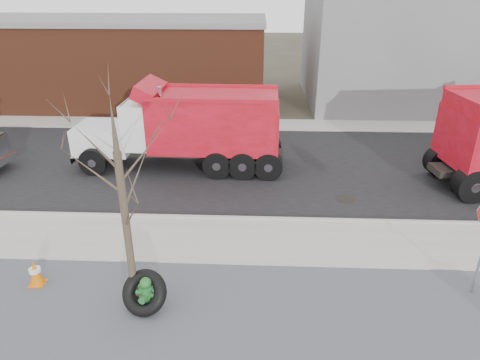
{
  "coord_description": "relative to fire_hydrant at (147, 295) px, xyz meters",
  "views": [
    {
      "loc": [
        -0.25,
        -10.85,
        7.23
      ],
      "look_at": [
        -0.8,
        1.7,
        1.4
      ],
      "focal_mm": 32.0,
      "sensor_mm": 36.0,
      "label": 1
    }
  ],
  "objects": [
    {
      "name": "road",
      "position": [
        2.83,
        9.16,
        -0.42
      ],
      "size": [
        60.0,
        9.4,
        0.02
      ],
      "primitive_type": "cube",
      "color": "black",
      "rests_on": "ground"
    },
    {
      "name": "gravel_verge",
      "position": [
        2.83,
        -0.64,
        -0.42
      ],
      "size": [
        60.0,
        5.0,
        0.03
      ],
      "primitive_type": "cube",
      "color": "slate",
      "rests_on": "ground"
    },
    {
      "name": "bare_tree",
      "position": [
        -0.37,
        0.26,
        2.86
      ],
      "size": [
        3.2,
        3.2,
        5.2
      ],
      "color": "#382D23",
      "rests_on": "ground"
    },
    {
      "name": "traffic_cone_near",
      "position": [
        -3.13,
        0.82,
        -0.07
      ],
      "size": [
        0.38,
        0.38,
        0.74
      ],
      "color": "orange",
      "rests_on": "ground"
    },
    {
      "name": "truck_tire",
      "position": [
        -0.06,
        0.03,
        0.06
      ],
      "size": [
        1.3,
        1.15,
        1.08
      ],
      "color": "black",
      "rests_on": "ground"
    },
    {
      "name": "curb",
      "position": [
        2.83,
        4.41,
        -0.38
      ],
      "size": [
        60.0,
        0.15,
        0.11
      ],
      "primitive_type": "cube",
      "color": "#9E9B93",
      "rests_on": "ground"
    },
    {
      "name": "dump_truck_red_b",
      "position": [
        -0.33,
        8.81,
        1.42
      ],
      "size": [
        8.68,
        2.68,
        3.65
      ],
      "rotation": [
        0.0,
        0.0,
        3.12
      ],
      "color": "black",
      "rests_on": "ground"
    },
    {
      "name": "ground",
      "position": [
        2.83,
        2.86,
        -0.43
      ],
      "size": [
        120.0,
        120.0,
        0.0
      ],
      "primitive_type": "plane",
      "color": "#383328",
      "rests_on": "ground"
    },
    {
      "name": "building_grey",
      "position": [
        11.83,
        20.86,
        3.57
      ],
      "size": [
        12.0,
        10.0,
        8.0
      ],
      "color": "gray",
      "rests_on": "ground"
    },
    {
      "name": "far_sidewalk",
      "position": [
        2.83,
        14.86,
        -0.4
      ],
      "size": [
        60.0,
        2.0,
        0.06
      ],
      "primitive_type": "cube",
      "color": "#9E9B93",
      "rests_on": "ground"
    },
    {
      "name": "sidewalk",
      "position": [
        2.83,
        3.11,
        -0.4
      ],
      "size": [
        60.0,
        2.5,
        0.06
      ],
      "primitive_type": "cube",
      "color": "#9E9B93",
      "rests_on": "ground"
    },
    {
      "name": "building_brick",
      "position": [
        -7.17,
        19.86,
        2.22
      ],
      "size": [
        20.2,
        8.2,
        5.3
      ],
      "color": "#5F2C1B",
      "rests_on": "ground"
    },
    {
      "name": "fire_hydrant",
      "position": [
        0.0,
        0.0,
        0.0
      ],
      "size": [
        0.54,
        0.53,
        0.95
      ],
      "rotation": [
        0.0,
        0.0,
        -0.26
      ],
      "color": "#2C7334",
      "rests_on": "ground"
    }
  ]
}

